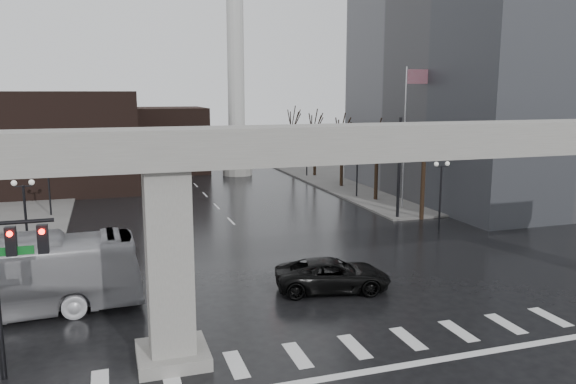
# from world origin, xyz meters

# --- Properties ---
(ground) EXTENTS (160.00, 160.00, 0.00)m
(ground) POSITION_xyz_m (0.00, 0.00, 0.00)
(ground) COLOR black
(ground) RESTS_ON ground
(sidewalk_ne) EXTENTS (28.00, 36.00, 0.15)m
(sidewalk_ne) POSITION_xyz_m (26.00, 36.00, 0.07)
(sidewalk_ne) COLOR #63605E
(sidewalk_ne) RESTS_ON ground
(elevated_guideway) EXTENTS (48.00, 2.60, 8.70)m
(elevated_guideway) POSITION_xyz_m (1.26, 0.00, 6.88)
(elevated_guideway) COLOR gray
(elevated_guideway) RESTS_ON ground
(building_far_left) EXTENTS (16.00, 14.00, 10.00)m
(building_far_left) POSITION_xyz_m (-14.00, 42.00, 5.00)
(building_far_left) COLOR black
(building_far_left) RESTS_ON ground
(building_far_mid) EXTENTS (10.00, 10.00, 8.00)m
(building_far_mid) POSITION_xyz_m (-2.00, 52.00, 4.00)
(building_far_mid) COLOR black
(building_far_mid) RESTS_ON ground
(smokestack) EXTENTS (3.60, 3.60, 30.00)m
(smokestack) POSITION_xyz_m (6.00, 46.00, 13.35)
(smokestack) COLOR beige
(smokestack) RESTS_ON ground
(signal_mast_arm) EXTENTS (12.12, 0.43, 8.00)m
(signal_mast_arm) POSITION_xyz_m (8.99, 18.80, 5.83)
(signal_mast_arm) COLOR black
(signal_mast_arm) RESTS_ON ground
(signal_left_pole) EXTENTS (2.30, 0.30, 6.00)m
(signal_left_pole) POSITION_xyz_m (-12.25, 0.50, 4.07)
(signal_left_pole) COLOR black
(signal_left_pole) RESTS_ON ground
(flagpole_assembly) EXTENTS (2.06, 0.12, 12.00)m
(flagpole_assembly) POSITION_xyz_m (15.29, 22.00, 7.53)
(flagpole_assembly) COLOR silver
(flagpole_assembly) RESTS_ON ground
(lamp_right_0) EXTENTS (1.22, 0.32, 5.11)m
(lamp_right_0) POSITION_xyz_m (13.50, 14.00, 3.47)
(lamp_right_0) COLOR black
(lamp_right_0) RESTS_ON ground
(lamp_right_1) EXTENTS (1.22, 0.32, 5.11)m
(lamp_right_1) POSITION_xyz_m (13.50, 28.00, 3.47)
(lamp_right_1) COLOR black
(lamp_right_1) RESTS_ON ground
(lamp_right_2) EXTENTS (1.22, 0.32, 5.11)m
(lamp_right_2) POSITION_xyz_m (13.50, 42.00, 3.47)
(lamp_right_2) COLOR black
(lamp_right_2) RESTS_ON ground
(lamp_left_0) EXTENTS (1.22, 0.32, 5.11)m
(lamp_left_0) POSITION_xyz_m (-13.50, 14.00, 3.47)
(lamp_left_0) COLOR black
(lamp_left_0) RESTS_ON ground
(lamp_left_1) EXTENTS (1.22, 0.32, 5.11)m
(lamp_left_1) POSITION_xyz_m (-13.50, 28.00, 3.47)
(lamp_left_1) COLOR black
(lamp_left_1) RESTS_ON ground
(lamp_left_2) EXTENTS (1.22, 0.32, 5.11)m
(lamp_left_2) POSITION_xyz_m (-13.50, 42.00, 3.47)
(lamp_left_2) COLOR black
(lamp_left_2) RESTS_ON ground
(tree_right_0) EXTENTS (1.09, 1.58, 7.50)m
(tree_right_0) POSITION_xyz_m (14.53, 18.02, 2.79)
(tree_right_0) COLOR black
(tree_right_0) RESTS_ON ground
(tree_right_1) EXTENTS (1.09, 1.61, 7.67)m
(tree_right_1) POSITION_xyz_m (14.53, 26.02, 2.85)
(tree_right_1) COLOR black
(tree_right_1) RESTS_ON ground
(tree_right_2) EXTENTS (1.10, 1.63, 7.85)m
(tree_right_2) POSITION_xyz_m (14.53, 34.02, 2.91)
(tree_right_2) COLOR black
(tree_right_2) RESTS_ON ground
(tree_right_3) EXTENTS (1.11, 1.66, 8.02)m
(tree_right_3) POSITION_xyz_m (14.53, 42.02, 2.98)
(tree_right_3) COLOR black
(tree_right_3) RESTS_ON ground
(tree_right_4) EXTENTS (1.12, 1.69, 8.19)m
(tree_right_4) POSITION_xyz_m (14.53, 50.02, 3.04)
(tree_right_4) COLOR black
(tree_right_4) RESTS_ON ground
(pickup_truck) EXTENTS (6.25, 3.82, 1.62)m
(pickup_truck) POSITION_xyz_m (1.63, 5.23, 0.81)
(pickup_truck) COLOR black
(pickup_truck) RESTS_ON ground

